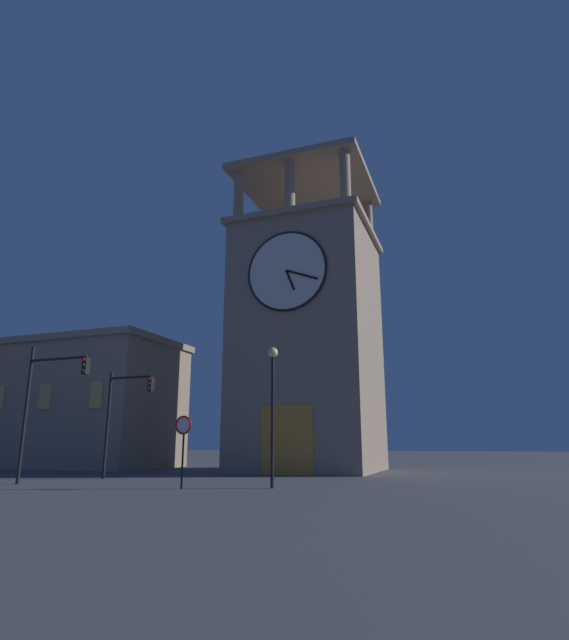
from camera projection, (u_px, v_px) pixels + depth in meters
The scene contains 7 objects.
ground_plane at pixel (276, 474), 30.89m from camera, with size 200.00×200.00×0.00m, color #4C4C51.
clocktower at pixel (309, 340), 35.50m from camera, with size 9.42×9.60×23.16m.
adjacent_wing_building at pixel (65, 404), 40.49m from camera, with size 18.17×8.77×9.61m.
traffic_signal_near at pixel (122, 407), 26.88m from camera, with size 2.76×0.41×5.54m.
traffic_signal_mid at pixel (45, 393), 23.43m from camera, with size 3.43×0.41×6.27m.
street_lamp at pixel (273, 390), 21.64m from camera, with size 0.44×0.44×5.84m.
no_horn_sign at pixel (183, 431), 20.97m from camera, with size 0.78×0.14×2.91m.
Camera 1 is at (-11.59, 30.07, 1.78)m, focal length 28.55 mm.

